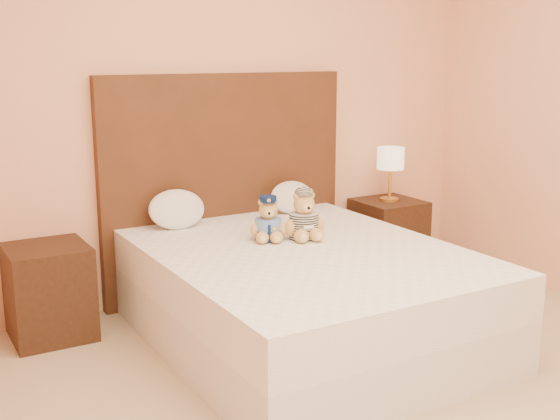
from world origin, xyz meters
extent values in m
cube|color=#F4AB85|center=(0.00, 2.25, 1.35)|extent=(4.00, 0.04, 2.70)
cube|color=white|center=(0.00, 1.20, 0.15)|extent=(1.60, 2.00, 0.30)
cube|color=white|center=(0.00, 1.20, 0.43)|extent=(1.60, 2.00, 0.25)
cube|color=#4E2817|center=(0.00, 2.21, 0.75)|extent=(1.75, 0.08, 1.50)
cube|color=#391D12|center=(-1.25, 2.00, 0.28)|extent=(0.45, 0.45, 0.55)
cube|color=#391D12|center=(1.25, 2.00, 0.28)|extent=(0.45, 0.45, 0.55)
cylinder|color=gold|center=(1.25, 2.00, 0.56)|extent=(0.14, 0.14, 0.02)
cylinder|color=gold|center=(1.25, 2.00, 0.69)|extent=(0.02, 0.02, 0.26)
cylinder|color=beige|center=(1.25, 2.00, 0.87)|extent=(0.20, 0.20, 0.16)
ellipsoid|color=white|center=(-0.43, 2.03, 0.68)|extent=(0.37, 0.24, 0.26)
ellipsoid|color=white|center=(0.42, 2.03, 0.67)|extent=(0.33, 0.22, 0.23)
camera|label=1|loc=(-2.04, -2.02, 1.64)|focal=45.00mm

